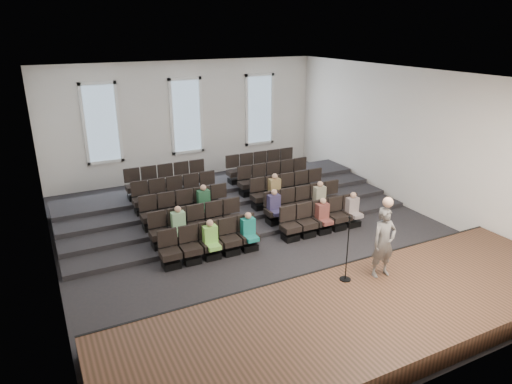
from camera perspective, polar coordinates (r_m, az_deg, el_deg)
ground at (r=14.59m, az=0.63°, el=-5.62°), size 14.00×14.00×0.00m
ceiling at (r=13.21m, az=0.71°, el=14.35°), size 12.00×14.00×0.02m
wall_back at (r=20.02m, az=-8.72°, el=8.83°), size 12.00×0.04×5.00m
wall_front at (r=8.54m, az=23.10°, el=-8.32°), size 12.00×0.04×5.00m
wall_left at (r=12.28m, az=-25.14°, el=-0.06°), size 0.04×14.00×5.00m
wall_right at (r=17.23m, az=18.86°, el=6.16°), size 0.04×14.00×5.00m
stage at (r=10.81m, az=13.57°, el=-14.80°), size 11.80×3.60×0.50m
stage_lip at (r=11.97m, az=8.10°, el=-10.68°), size 11.80×0.06×0.52m
risers at (r=17.16m, az=-4.23°, el=-0.91°), size 11.80×4.80×0.60m
seating_rows at (r=15.59m, az=-1.96°, el=-1.17°), size 6.80×4.70×1.67m
windows at (r=19.92m, az=-8.69°, el=9.36°), size 8.44×0.10×3.24m
audience at (r=14.59m, az=1.46°, el=-2.20°), size 6.05×2.64×1.10m
speaker at (r=11.53m, az=15.67°, el=-6.09°), size 0.68×0.47×1.78m
mic_stand at (r=11.30m, az=11.25°, el=-8.49°), size 0.28×0.28×1.69m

